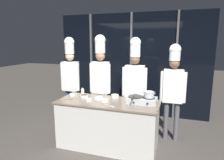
# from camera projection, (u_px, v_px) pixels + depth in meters

# --- Properties ---
(ground_plane) EXTENTS (24.00, 24.00, 0.00)m
(ground_plane) POSITION_uv_depth(u_px,v_px,m) (108.00, 146.00, 3.82)
(ground_plane) COLOR #47423D
(window_wall_back) EXTENTS (4.03, 0.09, 2.70)m
(window_wall_back) POSITION_uv_depth(u_px,v_px,m) (131.00, 65.00, 5.35)
(window_wall_back) COLOR black
(window_wall_back) RESTS_ON ground_plane
(demo_counter) EXTENTS (1.86, 0.78, 0.89)m
(demo_counter) POSITION_uv_depth(u_px,v_px,m) (108.00, 124.00, 3.74)
(demo_counter) COLOR beige
(demo_counter) RESTS_ON ground_plane
(portable_stove) EXTENTS (0.52, 0.34, 0.11)m
(portable_stove) POSITION_uv_depth(u_px,v_px,m) (142.00, 100.00, 3.54)
(portable_stove) COLOR #B2B5BA
(portable_stove) RESTS_ON demo_counter
(frying_pan) EXTENTS (0.27, 0.46, 0.05)m
(frying_pan) POSITION_uv_depth(u_px,v_px,m) (136.00, 95.00, 3.55)
(frying_pan) COLOR #38332D
(frying_pan) RESTS_ON portable_stove
(stock_pot) EXTENTS (0.20, 0.18, 0.11)m
(stock_pot) POSITION_uv_depth(u_px,v_px,m) (149.00, 94.00, 3.48)
(stock_pot) COLOR #B7BABF
(stock_pot) RESTS_ON portable_stove
(squeeze_bottle_oil) EXTENTS (0.06, 0.06, 0.16)m
(squeeze_bottle_oil) POSITION_uv_depth(u_px,v_px,m) (83.00, 91.00, 4.06)
(squeeze_bottle_oil) COLOR beige
(squeeze_bottle_oil) RESTS_ON demo_counter
(prep_bowl_bean_sprouts) EXTENTS (0.13, 0.13, 0.05)m
(prep_bowl_bean_sprouts) POSITION_uv_depth(u_px,v_px,m) (105.00, 100.00, 3.62)
(prep_bowl_bean_sprouts) COLOR white
(prep_bowl_bean_sprouts) RESTS_ON demo_counter
(prep_bowl_onion) EXTENTS (0.10, 0.10, 0.05)m
(prep_bowl_onion) POSITION_uv_depth(u_px,v_px,m) (89.00, 100.00, 3.66)
(prep_bowl_onion) COLOR white
(prep_bowl_onion) RESTS_ON demo_counter
(prep_bowl_soy_glaze) EXTENTS (0.16, 0.16, 0.05)m
(prep_bowl_soy_glaze) POSITION_uv_depth(u_px,v_px,m) (84.00, 96.00, 3.91)
(prep_bowl_soy_glaze) COLOR white
(prep_bowl_soy_glaze) RESTS_ON demo_counter
(prep_bowl_noodles) EXTENTS (0.13, 0.13, 0.04)m
(prep_bowl_noodles) POSITION_uv_depth(u_px,v_px,m) (73.00, 94.00, 4.03)
(prep_bowl_noodles) COLOR white
(prep_bowl_noodles) RESTS_ON demo_counter
(prep_bowl_ginger) EXTENTS (0.15, 0.15, 0.06)m
(prep_bowl_ginger) POSITION_uv_depth(u_px,v_px,m) (115.00, 96.00, 3.89)
(prep_bowl_ginger) COLOR white
(prep_bowl_ginger) RESTS_ON demo_counter
(prep_bowl_shrimp) EXTENTS (0.16, 0.16, 0.03)m
(prep_bowl_shrimp) POSITION_uv_depth(u_px,v_px,m) (99.00, 98.00, 3.78)
(prep_bowl_shrimp) COLOR white
(prep_bowl_shrimp) RESTS_ON demo_counter
(serving_spoon_slotted) EXTENTS (0.22, 0.14, 0.02)m
(serving_spoon_slotted) POSITION_uv_depth(u_px,v_px,m) (112.00, 107.00, 3.33)
(serving_spoon_slotted) COLOR #B2B5BA
(serving_spoon_slotted) RESTS_ON demo_counter
(serving_spoon_solid) EXTENTS (0.20, 0.15, 0.02)m
(serving_spoon_solid) POSITION_uv_depth(u_px,v_px,m) (69.00, 99.00, 3.77)
(serving_spoon_solid) COLOR olive
(serving_spoon_solid) RESTS_ON demo_counter
(chef_head) EXTENTS (0.48, 0.23, 2.07)m
(chef_head) POSITION_uv_depth(u_px,v_px,m) (70.00, 73.00, 4.62)
(chef_head) COLOR #2D3856
(chef_head) RESTS_ON ground_plane
(chef_sous) EXTENTS (0.48, 0.23, 2.11)m
(chef_sous) POSITION_uv_depth(u_px,v_px,m) (100.00, 73.00, 4.31)
(chef_sous) COLOR #4C4C51
(chef_sous) RESTS_ON ground_plane
(chef_line) EXTENTS (0.52, 0.22, 2.05)m
(chef_line) POSITION_uv_depth(u_px,v_px,m) (135.00, 78.00, 4.16)
(chef_line) COLOR #232326
(chef_line) RESTS_ON ground_plane
(chef_pastry) EXTENTS (0.49, 0.21, 1.92)m
(chef_pastry) POSITION_uv_depth(u_px,v_px,m) (173.00, 84.00, 3.85)
(chef_pastry) COLOR #4C4C51
(chef_pastry) RESTS_ON ground_plane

